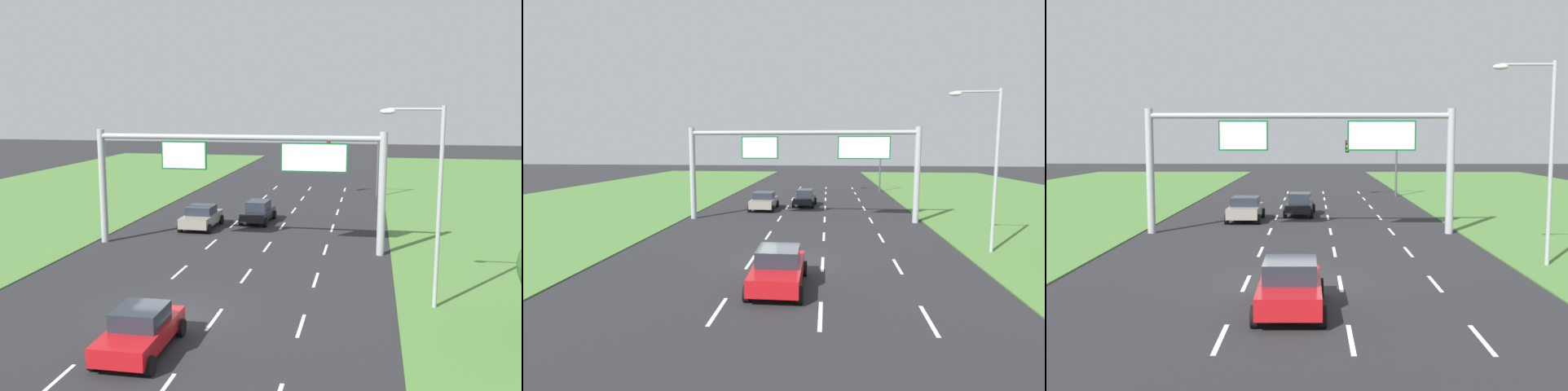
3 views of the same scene
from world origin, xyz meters
TOP-DOWN VIEW (x-y plane):
  - ground_plane at (0.00, 0.00)m, footprint 200.00×200.00m
  - grass_verge_left at (-21.00, 10.00)m, footprint 24.00×120.00m
  - lane_dashes_inner_left at (-1.75, 9.00)m, footprint 0.14×56.40m
  - lane_dashes_inner_right at (1.75, 9.00)m, footprint 0.14×56.40m
  - lane_dashes_slip at (5.25, 9.00)m, footprint 0.14×56.40m
  - car_near_red at (0.02, -3.40)m, footprint 2.20×4.33m
  - car_lead_silver at (-0.17, 19.00)m, footprint 2.16×4.03m
  - car_mid_lane at (-3.65, 16.34)m, footprint 2.25×4.24m
  - sign_gantry at (0.32, 11.35)m, footprint 17.24×0.44m
  - traffic_light_mast at (6.41, 31.98)m, footprint 4.76×0.49m
  - street_lamp at (10.18, 2.98)m, footprint 2.61×0.32m

SIDE VIEW (x-z plane):
  - ground_plane at x=0.00m, z-range 0.00..0.00m
  - lane_dashes_inner_left at x=-1.75m, z-range 0.00..0.01m
  - lane_dashes_inner_right at x=1.75m, z-range 0.00..0.01m
  - lane_dashes_slip at x=5.25m, z-range 0.00..0.01m
  - grass_verge_left at x=-21.00m, z-range 0.00..0.06m
  - car_lead_silver at x=-0.17m, z-range 0.00..1.57m
  - car_near_red at x=0.02m, z-range -0.01..1.58m
  - car_mid_lane at x=-3.65m, z-range 0.01..1.58m
  - traffic_light_mast at x=6.41m, z-range 1.07..6.67m
  - sign_gantry at x=0.32m, z-range 1.40..8.40m
  - street_lamp at x=10.18m, z-range 0.83..9.33m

